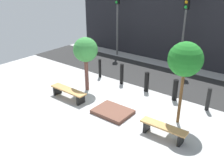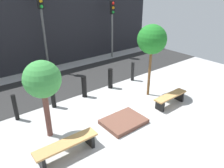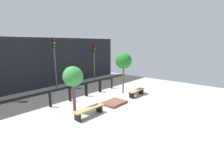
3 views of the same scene
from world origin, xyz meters
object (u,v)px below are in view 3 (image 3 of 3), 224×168
Objects in this scene: bench_left at (89,110)px; bollard_far_right at (112,83)px; bollard_far_left at (50,99)px; bollard_center at (86,90)px; bollard_right at (100,86)px; tree_behind_right_bench at (124,61)px; planter_bed at (114,103)px; traffic_light_mid_east at (94,56)px; tree_behind_left_bench at (73,77)px; bollard_left at (70,93)px; traffic_light_mid_west at (54,54)px; bench_right at (137,92)px.

bench_left is 5.92m from bollard_far_right.
bollard_far_left reaches higher than bollard_center.
bollard_center is at bearing 180.00° from bollard_right.
bench_left is at bearing -165.48° from tree_behind_right_bench.
planter_bed is 1.54× the size of bollard_center.
traffic_light_mid_east is (7.45, 3.77, 1.98)m from bollard_far_left.
bollard_right is (3.77, 1.60, -1.48)m from tree_behind_left_bench.
planter_bed is at bearing -61.05° from bollard_left.
traffic_light_mid_east reaches higher than bollard_left.
tree_behind_right_bench is 2.71m from bollard_right.
bollard_right is at bearing 0.00° from bollard_left.
bench_right is at bearing -70.49° from traffic_light_mid_west.
bench_left is 1.98× the size of bollard_center.
bollard_center is 2.88m from bollard_far_right.
bollard_left is at bearing 157.02° from tree_behind_right_bench.
planter_bed is 1.48× the size of bollard_far_left.
bollard_right is 5.29m from traffic_light_mid_east.
traffic_light_mid_west is (0.00, 6.38, 2.77)m from planter_bed.
bollard_left reaches higher than bollard_far_right.
traffic_light_mid_west is 1.16× the size of traffic_light_mid_east.
traffic_light_mid_east is (4.56, 6.38, 2.40)m from planter_bed.
tree_behind_left_bench is (-2.33, 1.01, 1.88)m from planter_bed.
bollard_far_right reaches higher than bench_right.
planter_bed is 0.57× the size of tree_behind_left_bench.
bench_left is 2.35m from planter_bed.
bollard_center is 6.25m from traffic_light_mid_east.
bollard_left is at bearing 118.95° from planter_bed.
bench_left is at bearing -107.57° from bollard_left.
tree_behind_right_bench is 3.20× the size of bollard_far_right.
bollard_left is 1.09× the size of bollard_right.
bollard_far_right is at bearing 0.00° from bollard_far_left.
bollard_far_left is 4.33m from bollard_right.
bollard_left is at bearing 73.18° from bench_left.
planter_bed is 0.41× the size of traffic_light_mid_east.
bollard_far_right reaches higher than bollard_right.
bollard_center is 1.44m from bollard_right.
tree_behind_left_bench is (-4.66, 1.21, 1.63)m from bench_right.
planter_bed is 3.01m from bollard_right.
bollard_far_left is 1.05× the size of bollard_center.
bollard_left is 2.88m from bollard_right.
bollard_far_right is at bearing 78.10° from bench_right.
bollard_center is (2.33, 2.81, 0.14)m from bench_left.
tree_behind_left_bench reaches higher than bollard_center.
traffic_light_mid_east is at bearing 54.42° from planter_bed.
bollard_center is (0.00, 2.61, 0.40)m from planter_bed.
tree_behind_left_bench is at bearing 180.00° from tree_behind_right_bench.
bollard_far_left is at bearing 150.96° from bench_right.
bench_right is 7.42m from traffic_light_mid_west.
bench_right is (4.66, 0.00, -0.01)m from bench_left.
bollard_right is 4.68m from traffic_light_mid_west.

